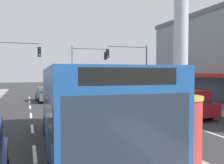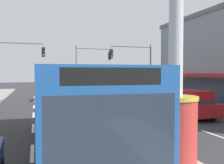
{
  "view_description": "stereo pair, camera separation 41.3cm",
  "coord_description": "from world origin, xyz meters",
  "px_view_note": "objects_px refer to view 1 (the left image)",
  "views": [
    {
      "loc": [
        -4.58,
        -0.52,
        3.13
      ],
      "look_at": [
        -0.2,
        11.98,
        2.6
      ],
      "focal_mm": 39.07,
      "sensor_mm": 36.0,
      "label": 1
    },
    {
      "loc": [
        -4.19,
        -0.65,
        3.13
      ],
      "look_at": [
        -0.2,
        11.98,
        2.6
      ],
      "focal_mm": 39.07,
      "sensor_mm": 36.0,
      "label": 2
    }
  ],
  "objects_px": {
    "traffic_light_median_far": "(85,63)",
    "sedan_mid_left_lane": "(46,94)",
    "traffic_light_left_side": "(7,60)",
    "bus_near_right_lane": "(79,105)",
    "traffic_light_right_side": "(132,62)",
    "suv_far_right_lane": "(186,103)",
    "district_sign": "(181,62)"
  },
  "relations": [
    {
      "from": "traffic_light_right_side",
      "to": "bus_near_right_lane",
      "type": "distance_m",
      "value": 17.67
    },
    {
      "from": "traffic_light_left_side",
      "to": "bus_near_right_lane",
      "type": "relative_size",
      "value": 0.55
    },
    {
      "from": "sedan_mid_left_lane",
      "to": "suv_far_right_lane",
      "type": "bearing_deg",
      "value": -55.43
    },
    {
      "from": "traffic_light_right_side",
      "to": "traffic_light_median_far",
      "type": "bearing_deg",
      "value": 141.77
    },
    {
      "from": "traffic_light_left_side",
      "to": "suv_far_right_lane",
      "type": "relative_size",
      "value": 1.32
    },
    {
      "from": "traffic_light_left_side",
      "to": "traffic_light_median_far",
      "type": "distance_m",
      "value": 8.76
    },
    {
      "from": "district_sign",
      "to": "traffic_light_right_side",
      "type": "bearing_deg",
      "value": 70.62
    },
    {
      "from": "district_sign",
      "to": "sedan_mid_left_lane",
      "type": "distance_m",
      "value": 20.78
    },
    {
      "from": "traffic_light_median_far",
      "to": "sedan_mid_left_lane",
      "type": "bearing_deg",
      "value": -169.05
    },
    {
      "from": "district_sign",
      "to": "traffic_light_median_far",
      "type": "xyz_separation_m",
      "value": [
        1.85,
        21.31,
        0.73
      ]
    },
    {
      "from": "traffic_light_left_side",
      "to": "suv_far_right_lane",
      "type": "distance_m",
      "value": 16.28
    },
    {
      "from": "traffic_light_right_side",
      "to": "sedan_mid_left_lane",
      "type": "relative_size",
      "value": 1.41
    },
    {
      "from": "traffic_light_median_far",
      "to": "suv_far_right_lane",
      "type": "bearing_deg",
      "value": -72.92
    },
    {
      "from": "bus_near_right_lane",
      "to": "sedan_mid_left_lane",
      "type": "xyz_separation_m",
      "value": [
        -0.0,
        17.65,
        -1.08
      ]
    },
    {
      "from": "district_sign",
      "to": "bus_near_right_lane",
      "type": "distance_m",
      "value": 4.18
    },
    {
      "from": "traffic_light_median_far",
      "to": "bus_near_right_lane",
      "type": "xyz_separation_m",
      "value": [
        -4.54,
        -18.53,
        -2.33
      ]
    },
    {
      "from": "suv_far_right_lane",
      "to": "bus_near_right_lane",
      "type": "bearing_deg",
      "value": -149.8
    },
    {
      "from": "district_sign",
      "to": "sedan_mid_left_lane",
      "type": "bearing_deg",
      "value": 97.5
    },
    {
      "from": "suv_far_right_lane",
      "to": "sedan_mid_left_lane",
      "type": "bearing_deg",
      "value": 124.57
    },
    {
      "from": "traffic_light_right_side",
      "to": "district_sign",
      "type": "bearing_deg",
      "value": -109.38
    },
    {
      "from": "bus_near_right_lane",
      "to": "traffic_light_median_far",
      "type": "bearing_deg",
      "value": 76.24
    },
    {
      "from": "traffic_light_right_side",
      "to": "traffic_light_left_side",
      "type": "bearing_deg",
      "value": 179.05
    },
    {
      "from": "traffic_light_median_far",
      "to": "sedan_mid_left_lane",
      "type": "relative_size",
      "value": 1.41
    },
    {
      "from": "district_sign",
      "to": "traffic_light_left_side",
      "type": "xyz_separation_m",
      "value": [
        -6.27,
        18.04,
        0.78
      ]
    },
    {
      "from": "traffic_light_median_far",
      "to": "bus_near_right_lane",
      "type": "height_order",
      "value": "traffic_light_median_far"
    },
    {
      "from": "traffic_light_left_side",
      "to": "suv_far_right_lane",
      "type": "xyz_separation_m",
      "value": [
        12.26,
        -10.2,
        -3.26
      ]
    },
    {
      "from": "district_sign",
      "to": "suv_far_right_lane",
      "type": "height_order",
      "value": "district_sign"
    },
    {
      "from": "traffic_light_right_side",
      "to": "bus_near_right_lane",
      "type": "xyz_separation_m",
      "value": [
        -8.96,
        -15.05,
        -2.38
      ]
    },
    {
      "from": "suv_far_right_lane",
      "to": "sedan_mid_left_lane",
      "type": "xyz_separation_m",
      "value": [
        -8.68,
        12.6,
        -0.2
      ]
    },
    {
      "from": "bus_near_right_lane",
      "to": "suv_far_right_lane",
      "type": "height_order",
      "value": "bus_near_right_lane"
    },
    {
      "from": "traffic_light_left_side",
      "to": "traffic_light_median_far",
      "type": "relative_size",
      "value": 1.0
    },
    {
      "from": "bus_near_right_lane",
      "to": "suv_far_right_lane",
      "type": "distance_m",
      "value": 10.08
    }
  ]
}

